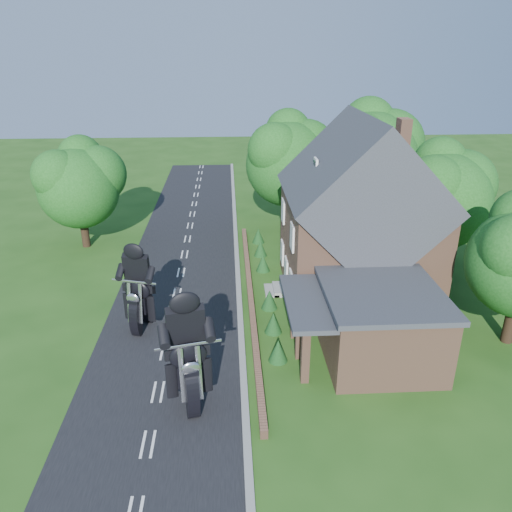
{
  "coord_description": "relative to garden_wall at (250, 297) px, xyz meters",
  "views": [
    {
      "loc": [
        3.17,
        -20.37,
        13.6
      ],
      "look_at": [
        4.61,
        4.91,
        2.8
      ],
      "focal_mm": 35.0,
      "sensor_mm": 36.0,
      "label": 1
    }
  ],
  "objects": [
    {
      "name": "house",
      "position": [
        6.19,
        1.0,
        4.14
      ],
      "size": [
        9.54,
        8.64,
        10.24
      ],
      "color": "brown",
      "rests_on": "ground"
    },
    {
      "name": "shrub_d",
      "position": [
        1.0,
        4.0,
        0.35
      ],
      "size": [
        0.9,
        0.9,
        1.1
      ],
      "primitive_type": "cone",
      "color": "#113714",
      "rests_on": "ground"
    },
    {
      "name": "tree_behind_left",
      "position": [
        3.86,
        12.13,
        5.53
      ],
      "size": [
        6.94,
        6.4,
        9.16
      ],
      "color": "black",
      "rests_on": "ground"
    },
    {
      "name": "road",
      "position": [
        -4.3,
        -5.0,
        -0.19
      ],
      "size": [
        7.0,
        80.0,
        0.02
      ],
      "primitive_type": "cube",
      "color": "black",
      "rests_on": "ground"
    },
    {
      "name": "garden_wall",
      "position": [
        0.0,
        0.0,
        0.0
      ],
      "size": [
        0.3,
        22.0,
        0.4
      ],
      "primitive_type": "cube",
      "color": "brown",
      "rests_on": "ground"
    },
    {
      "name": "shrub_a",
      "position": [
        1.0,
        -6.0,
        0.35
      ],
      "size": [
        0.9,
        0.9,
        1.1
      ],
      "primitive_type": "cone",
      "color": "#113714",
      "rests_on": "ground"
    },
    {
      "name": "shrub_f",
      "position": [
        1.0,
        9.0,
        0.35
      ],
      "size": [
        0.9,
        0.9,
        1.1
      ],
      "primitive_type": "cone",
      "color": "#113714",
      "rests_on": "ground"
    },
    {
      "name": "tree_far_road",
      "position": [
        -11.16,
        9.11,
        4.64
      ],
      "size": [
        6.08,
        5.6,
        7.84
      ],
      "color": "black",
      "rests_on": "ground"
    },
    {
      "name": "annex",
      "position": [
        5.57,
        -5.8,
        1.57
      ],
      "size": [
        7.05,
        5.94,
        3.44
      ],
      "color": "brown",
      "rests_on": "ground"
    },
    {
      "name": "tree_house_right",
      "position": [
        12.35,
        3.62,
        4.99
      ],
      "size": [
        6.51,
        6.0,
        8.4
      ],
      "color": "black",
      "rests_on": "ground"
    },
    {
      "name": "shrub_b",
      "position": [
        1.0,
        -3.5,
        0.35
      ],
      "size": [
        0.9,
        0.9,
        1.1
      ],
      "primitive_type": "cone",
      "color": "#113714",
      "rests_on": "ground"
    },
    {
      "name": "shrub_e",
      "position": [
        1.0,
        6.5,
        0.35
      ],
      "size": [
        0.9,
        0.9,
        1.1
      ],
      "primitive_type": "cone",
      "color": "#113714",
      "rests_on": "ground"
    },
    {
      "name": "kerb",
      "position": [
        -0.65,
        -5.0,
        -0.14
      ],
      "size": [
        0.3,
        80.0,
        0.12
      ],
      "primitive_type": "cube",
      "color": "gray",
      "rests_on": "ground"
    },
    {
      "name": "motorcycle_lead",
      "position": [
        -2.86,
        -8.94,
        0.59
      ],
      "size": [
        0.8,
        1.76,
        1.58
      ],
      "primitive_type": null,
      "rotation": [
        0.0,
        0.0,
        3.37
      ],
      "color": "black",
      "rests_on": "ground"
    },
    {
      "name": "motorcycle_follow",
      "position": [
        -5.71,
        -2.84,
        0.52
      ],
      "size": [
        0.8,
        1.6,
        1.45
      ],
      "primitive_type": null,
      "rotation": [
        0.0,
        0.0,
        2.87
      ],
      "color": "black",
      "rests_on": "ground"
    },
    {
      "name": "shrub_c",
      "position": [
        1.0,
        -1.0,
        0.35
      ],
      "size": [
        0.9,
        0.9,
        1.1
      ],
      "primitive_type": "cone",
      "color": "#113714",
      "rests_on": "ground"
    },
    {
      "name": "tree_behind_house",
      "position": [
        9.88,
        11.14,
        6.03
      ],
      "size": [
        7.81,
        7.2,
        10.08
      ],
      "color": "black",
      "rests_on": "ground"
    },
    {
      "name": "ground",
      "position": [
        -4.3,
        -5.0,
        -0.2
      ],
      "size": [
        120.0,
        120.0,
        0.0
      ],
      "primitive_type": "plane",
      "color": "#214A14",
      "rests_on": "ground"
    }
  ]
}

